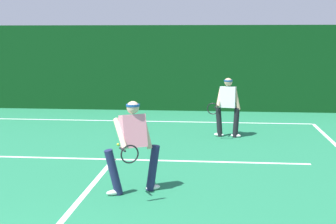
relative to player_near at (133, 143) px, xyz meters
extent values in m
cube|color=white|center=(-0.80, 7.01, -0.84)|extent=(10.03, 0.10, 0.01)
cube|color=white|center=(-0.80, 2.21, -0.84)|extent=(8.18, 0.10, 0.01)
cube|color=white|center=(-0.80, -0.96, -0.84)|extent=(0.10, 6.40, 0.01)
cylinder|color=#1E234C|center=(0.30, 0.18, -0.46)|extent=(0.29, 0.25, 0.79)
cylinder|color=#1E234C|center=(-0.30, -0.16, -0.46)|extent=(0.34, 0.27, 0.79)
ellipsoid|color=white|center=(0.30, 0.18, -0.80)|extent=(0.28, 0.22, 0.09)
ellipsoid|color=white|center=(-0.30, -0.16, -0.80)|extent=(0.28, 0.22, 0.09)
cube|color=pink|center=(0.00, 0.01, 0.20)|extent=(0.50, 0.47, 0.58)
cylinder|color=beige|center=(0.19, 0.12, 0.18)|extent=(0.24, 0.19, 0.60)
cylinder|color=beige|center=(-0.19, -0.10, 0.18)|extent=(0.33, 0.48, 0.47)
sphere|color=beige|center=(0.00, 0.01, 0.59)|extent=(0.21, 0.21, 0.21)
cylinder|color=#19478C|center=(0.00, 0.01, 0.63)|extent=(0.31, 0.31, 0.04)
cylinder|color=black|center=(-0.11, -0.34, -0.03)|extent=(0.16, 0.24, 0.03)
torus|color=black|center=(0.05, -0.63, -0.03)|extent=(0.27, 0.17, 0.29)
cylinder|color=black|center=(1.86, 4.82, -0.46)|extent=(0.20, 0.17, 0.77)
cylinder|color=black|center=(1.43, 4.90, -0.46)|extent=(0.22, 0.17, 0.78)
ellipsoid|color=white|center=(1.86, 4.82, -0.80)|extent=(0.28, 0.16, 0.09)
ellipsoid|color=white|center=(1.43, 4.90, -0.80)|extent=(0.28, 0.16, 0.09)
cube|color=silver|center=(1.64, 4.86, 0.19)|extent=(0.44, 0.32, 0.55)
cylinder|color=tan|center=(1.86, 4.82, 0.17)|extent=(0.23, 0.13, 0.59)
cylinder|color=tan|center=(1.43, 4.90, 0.17)|extent=(0.18, 0.49, 0.48)
sphere|color=tan|center=(1.64, 4.86, 0.58)|extent=(0.21, 0.21, 0.21)
cylinder|color=#19478C|center=(1.64, 4.86, 0.62)|extent=(0.26, 0.26, 0.04)
cylinder|color=black|center=(1.33, 4.67, -0.04)|extent=(0.08, 0.26, 0.03)
torus|color=black|center=(1.26, 4.34, -0.04)|extent=(0.29, 0.08, 0.29)
sphere|color=#D1E033|center=(-0.97, 3.53, -0.81)|extent=(0.07, 0.07, 0.07)
cube|color=#093512|center=(-0.80, 9.34, 0.63)|extent=(21.78, 0.12, 2.96)
camera|label=1|loc=(1.36, -7.96, 1.75)|focal=53.51mm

